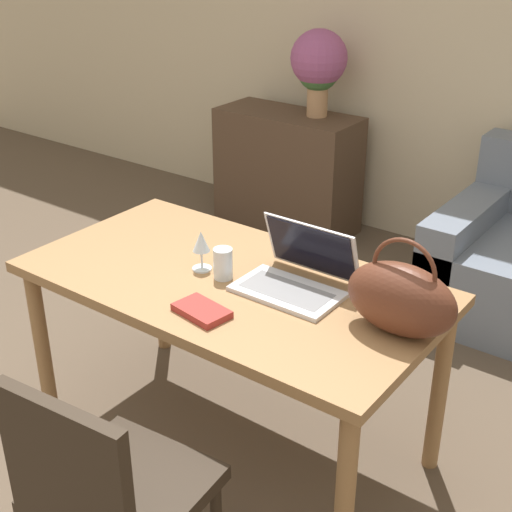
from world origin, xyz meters
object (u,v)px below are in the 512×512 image
at_px(wine_glass, 201,244).
at_px(handbag, 401,298).
at_px(drinking_glass, 223,264).
at_px(chair, 106,490).
at_px(laptop, 299,271).
at_px(flower_vase, 319,64).

xyz_separation_m(wine_glass, handbag, (0.77, 0.04, 0.02)).
bearing_deg(drinking_glass, chair, -74.65).
bearing_deg(wine_glass, handbag, 2.85).
relative_size(chair, handbag, 2.39).
relative_size(laptop, flower_vase, 0.70).
height_order(drinking_glass, flower_vase, flower_vase).
xyz_separation_m(drinking_glass, handbag, (0.66, 0.04, 0.06)).
bearing_deg(handbag, chair, -117.95).
bearing_deg(flower_vase, chair, -68.92).
bearing_deg(laptop, flower_vase, 120.50).
distance_m(wine_glass, flower_vase, 2.12).
bearing_deg(laptop, chair, -92.02).
relative_size(chair, laptop, 2.34).
xyz_separation_m(laptop, wine_glass, (-0.35, -0.10, 0.04)).
bearing_deg(wine_glass, laptop, 16.10).
bearing_deg(flower_vase, handbag, -51.91).
bearing_deg(chair, laptop, 82.82).
height_order(laptop, drinking_glass, laptop).
bearing_deg(flower_vase, laptop, -59.50).
bearing_deg(wine_glass, drinking_glass, -3.11).
bearing_deg(drinking_glass, wine_glass, 176.89).
height_order(laptop, flower_vase, flower_vase).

